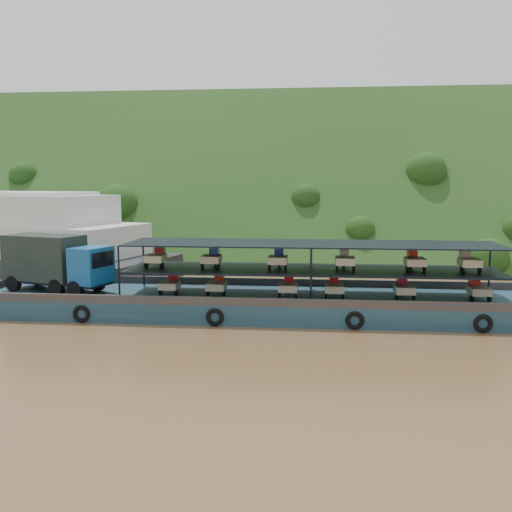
# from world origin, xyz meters

# --- Properties ---
(ground) EXTENTS (160.00, 160.00, 0.00)m
(ground) POSITION_xyz_m (0.00, 0.00, 0.00)
(ground) COLOR brown
(ground) RESTS_ON ground
(hillside) EXTENTS (140.00, 39.60, 39.60)m
(hillside) POSITION_xyz_m (0.00, 36.00, 0.00)
(hillside) COLOR #183A15
(hillside) RESTS_ON ground
(cargo_barge) EXTENTS (35.00, 7.18, 4.87)m
(cargo_barge) POSITION_xyz_m (-3.09, -0.75, 1.21)
(cargo_barge) COLOR #122D41
(cargo_barge) RESTS_ON ground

